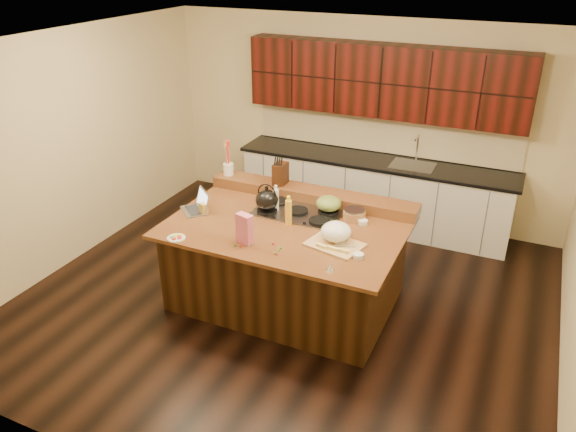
% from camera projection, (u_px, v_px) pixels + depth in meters
% --- Properties ---
extents(room, '(5.52, 5.02, 2.72)m').
position_uv_depth(room, '(286.00, 186.00, 5.56)').
color(room, black).
rests_on(room, ground).
extents(island, '(2.40, 1.60, 0.92)m').
position_uv_depth(island, '(286.00, 263.00, 5.95)').
color(island, black).
rests_on(island, ground).
extents(back_ledge, '(2.40, 0.30, 0.12)m').
position_uv_depth(back_ledge, '(312.00, 194.00, 6.29)').
color(back_ledge, black).
rests_on(back_ledge, island).
extents(cooktop, '(0.92, 0.52, 0.05)m').
position_uv_depth(cooktop, '(298.00, 212.00, 5.98)').
color(cooktop, gray).
rests_on(cooktop, island).
extents(back_counter, '(3.70, 0.66, 2.40)m').
position_uv_depth(back_counter, '(377.00, 155.00, 7.42)').
color(back_counter, silver).
rests_on(back_counter, ground).
extents(kettle, '(0.28, 0.28, 0.22)m').
position_uv_depth(kettle, '(267.00, 200.00, 5.93)').
color(kettle, black).
rests_on(kettle, cooktop).
extents(green_bowl, '(0.34, 0.34, 0.15)m').
position_uv_depth(green_bowl, '(329.00, 203.00, 5.93)').
color(green_bowl, olive).
rests_on(green_bowl, cooktop).
extents(laptop, '(0.41, 0.40, 0.22)m').
position_uv_depth(laptop, '(198.00, 205.00, 6.03)').
color(laptop, '#B7B7BC').
rests_on(laptop, island).
extents(oil_bottle, '(0.08, 0.08, 0.27)m').
position_uv_depth(oil_bottle, '(289.00, 213.00, 5.69)').
color(oil_bottle, gold).
rests_on(oil_bottle, island).
extents(vinegar_bottle, '(0.08, 0.08, 0.25)m').
position_uv_depth(vinegar_bottle, '(276.00, 200.00, 5.99)').
color(vinegar_bottle, silver).
rests_on(vinegar_bottle, island).
extents(wooden_tray, '(0.58, 0.47, 0.21)m').
position_uv_depth(wooden_tray, '(336.00, 235.00, 5.36)').
color(wooden_tray, tan).
rests_on(wooden_tray, island).
extents(ramekin_a, '(0.12, 0.12, 0.04)m').
position_uv_depth(ramekin_a, '(358.00, 256.00, 5.14)').
color(ramekin_a, white).
rests_on(ramekin_a, island).
extents(ramekin_b, '(0.10, 0.10, 0.04)m').
position_uv_depth(ramekin_b, '(340.00, 243.00, 5.36)').
color(ramekin_b, white).
rests_on(ramekin_b, island).
extents(ramekin_c, '(0.13, 0.13, 0.04)m').
position_uv_depth(ramekin_c, '(363.00, 222.00, 5.75)').
color(ramekin_c, white).
rests_on(ramekin_c, island).
extents(strainer_bowl, '(0.24, 0.24, 0.09)m').
position_uv_depth(strainer_bowl, '(354.00, 215.00, 5.86)').
color(strainer_bowl, '#996B3F').
rests_on(strainer_bowl, island).
extents(kitchen_timer, '(0.08, 0.08, 0.07)m').
position_uv_depth(kitchen_timer, '(330.00, 267.00, 4.94)').
color(kitchen_timer, silver).
rests_on(kitchen_timer, island).
extents(pink_bag, '(0.18, 0.13, 0.30)m').
position_uv_depth(pink_bag, '(245.00, 229.00, 5.34)').
color(pink_bag, '#D0627E').
rests_on(pink_bag, island).
extents(candy_plate, '(0.23, 0.23, 0.01)m').
position_uv_depth(candy_plate, '(176.00, 238.00, 5.48)').
color(candy_plate, white).
rests_on(candy_plate, island).
extents(package_box, '(0.11, 0.09, 0.12)m').
position_uv_depth(package_box, '(203.00, 209.00, 5.95)').
color(package_box, gold).
rests_on(package_box, island).
extents(utensil_crock, '(0.15, 0.15, 0.14)m').
position_uv_depth(utensil_crock, '(228.00, 169.00, 6.63)').
color(utensil_crock, white).
rests_on(utensil_crock, back_ledge).
extents(knife_block, '(0.13, 0.20, 0.25)m').
position_uv_depth(knife_block, '(280.00, 174.00, 6.35)').
color(knife_block, black).
rests_on(knife_block, back_ledge).
extents(gumdrop_0, '(0.02, 0.02, 0.02)m').
position_uv_depth(gumdrop_0, '(245.00, 239.00, 5.45)').
color(gumdrop_0, red).
rests_on(gumdrop_0, island).
extents(gumdrop_1, '(0.02, 0.02, 0.02)m').
position_uv_depth(gumdrop_1, '(235.00, 245.00, 5.34)').
color(gumdrop_1, '#198C26').
rests_on(gumdrop_1, island).
extents(gumdrop_2, '(0.02, 0.02, 0.02)m').
position_uv_depth(gumdrop_2, '(250.00, 240.00, 5.43)').
color(gumdrop_2, red).
rests_on(gumdrop_2, island).
extents(gumdrop_3, '(0.02, 0.02, 0.02)m').
position_uv_depth(gumdrop_3, '(251.00, 245.00, 5.35)').
color(gumdrop_3, '#198C26').
rests_on(gumdrop_3, island).
extents(gumdrop_4, '(0.02, 0.02, 0.02)m').
position_uv_depth(gumdrop_4, '(240.00, 246.00, 5.33)').
color(gumdrop_4, red).
rests_on(gumdrop_4, island).
extents(gumdrop_5, '(0.02, 0.02, 0.02)m').
position_uv_depth(gumdrop_5, '(279.00, 250.00, 5.26)').
color(gumdrop_5, '#198C26').
rests_on(gumdrop_5, island).
extents(gumdrop_6, '(0.02, 0.02, 0.02)m').
position_uv_depth(gumdrop_6, '(276.00, 254.00, 5.19)').
color(gumdrop_6, red).
rests_on(gumdrop_6, island).
extents(gumdrop_7, '(0.02, 0.02, 0.02)m').
position_uv_depth(gumdrop_7, '(275.00, 253.00, 5.21)').
color(gumdrop_7, '#198C26').
rests_on(gumdrop_7, island).
extents(gumdrop_8, '(0.02, 0.02, 0.02)m').
position_uv_depth(gumdrop_8, '(273.00, 244.00, 5.37)').
color(gumdrop_8, red).
rests_on(gumdrop_8, island).
extents(gumdrop_9, '(0.02, 0.02, 0.02)m').
position_uv_depth(gumdrop_9, '(281.00, 248.00, 5.30)').
color(gumdrop_9, '#198C26').
rests_on(gumdrop_9, island).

